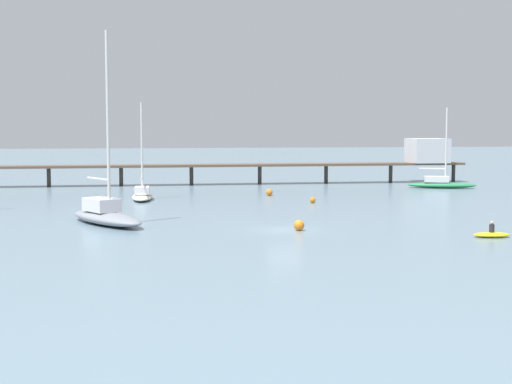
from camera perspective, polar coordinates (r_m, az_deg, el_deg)
name	(u,v)px	position (r m, az deg, el deg)	size (l,w,h in m)	color
ground_plane	(285,230)	(55.95, 2.17, -2.89)	(400.00, 400.00, 0.00)	slate
pier	(336,158)	(101.02, 6.06, 2.60)	(64.71, 5.05, 5.92)	brown
sailboat_gray	(106,213)	(60.26, -11.28, -1.58)	(7.33, 9.73, 14.95)	gray
sailboat_green	(441,183)	(95.79, 13.79, 0.68)	(8.59, 4.61, 9.88)	#287F4C
sailboat_cream	(142,194)	(79.22, -8.58, -0.13)	(2.36, 7.56, 10.09)	beige
dinghy_yellow	(492,234)	(54.80, 17.36, -3.06)	(2.64, 1.39, 1.14)	yellow
mooring_buoy_mid	(313,200)	(75.41, 4.30, -0.61)	(0.58, 0.58, 0.58)	orange
mooring_buoy_outer	(269,192)	(82.91, 1.01, -0.03)	(0.74, 0.74, 0.74)	orange
mooring_buoy_far	(299,225)	(55.65, 3.27, -2.53)	(0.79, 0.79, 0.79)	orange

